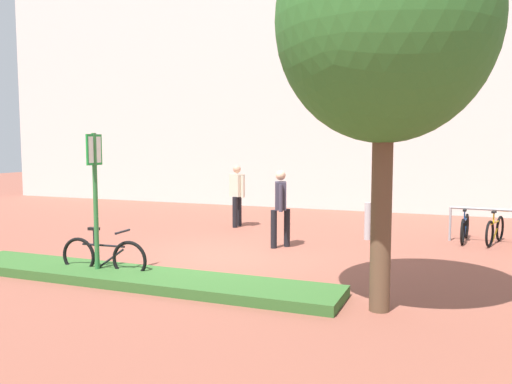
{
  "coord_description": "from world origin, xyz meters",
  "views": [
    {
      "loc": [
        4.33,
        -9.36,
        2.28
      ],
      "look_at": [
        0.07,
        1.46,
        1.21
      ],
      "focal_mm": 36.07,
      "sensor_mm": 36.0,
      "label": 1
    }
  ],
  "objects_px": {
    "parking_sign_post": "(95,184)",
    "person_suited_dark": "(281,204)",
    "bike_at_sign": "(104,257)",
    "person_shirt_white": "(237,192)",
    "bike_rack_cluster": "(511,230)",
    "bollard_steel": "(368,221)",
    "tree_sidewalk": "(386,22)"
  },
  "relations": [
    {
      "from": "tree_sidewalk",
      "to": "bike_rack_cluster",
      "type": "bearing_deg",
      "value": 70.01
    },
    {
      "from": "bike_at_sign",
      "to": "person_suited_dark",
      "type": "bearing_deg",
      "value": 60.3
    },
    {
      "from": "tree_sidewalk",
      "to": "bike_at_sign",
      "type": "xyz_separation_m",
      "value": [
        -4.71,
        0.12,
        -3.53
      ]
    },
    {
      "from": "bike_rack_cluster",
      "to": "person_suited_dark",
      "type": "height_order",
      "value": "person_suited_dark"
    },
    {
      "from": "tree_sidewalk",
      "to": "bike_rack_cluster",
      "type": "relative_size",
      "value": 2.08
    },
    {
      "from": "bike_at_sign",
      "to": "person_suited_dark",
      "type": "relative_size",
      "value": 0.98
    },
    {
      "from": "parking_sign_post",
      "to": "person_shirt_white",
      "type": "height_order",
      "value": "parking_sign_post"
    },
    {
      "from": "parking_sign_post",
      "to": "bike_rack_cluster",
      "type": "bearing_deg",
      "value": 40.18
    },
    {
      "from": "parking_sign_post",
      "to": "bike_rack_cluster",
      "type": "distance_m",
      "value": 9.09
    },
    {
      "from": "bike_at_sign",
      "to": "person_shirt_white",
      "type": "height_order",
      "value": "person_shirt_white"
    },
    {
      "from": "bike_at_sign",
      "to": "bollard_steel",
      "type": "bearing_deg",
      "value": 54.79
    },
    {
      "from": "parking_sign_post",
      "to": "person_suited_dark",
      "type": "xyz_separation_m",
      "value": [
        2.07,
        3.66,
        -0.64
      ]
    },
    {
      "from": "parking_sign_post",
      "to": "bike_rack_cluster",
      "type": "xyz_separation_m",
      "value": [
        6.87,
        5.8,
        -1.27
      ]
    },
    {
      "from": "tree_sidewalk",
      "to": "bike_rack_cluster",
      "type": "distance_m",
      "value": 7.13
    },
    {
      "from": "bike_rack_cluster",
      "to": "person_suited_dark",
      "type": "relative_size",
      "value": 1.54
    },
    {
      "from": "bollard_steel",
      "to": "person_shirt_white",
      "type": "xyz_separation_m",
      "value": [
        -3.72,
        0.67,
        0.53
      ]
    },
    {
      "from": "bike_rack_cluster",
      "to": "bollard_steel",
      "type": "xyz_separation_m",
      "value": [
        -3.15,
        -0.49,
        0.1
      ]
    },
    {
      "from": "bollard_steel",
      "to": "bike_rack_cluster",
      "type": "bearing_deg",
      "value": 8.79
    },
    {
      "from": "bollard_steel",
      "to": "tree_sidewalk",
      "type": "bearing_deg",
      "value": -79.02
    },
    {
      "from": "person_suited_dark",
      "to": "person_shirt_white",
      "type": "height_order",
      "value": "same"
    },
    {
      "from": "parking_sign_post",
      "to": "bike_at_sign",
      "type": "relative_size",
      "value": 1.48
    },
    {
      "from": "bike_rack_cluster",
      "to": "bollard_steel",
      "type": "bearing_deg",
      "value": -171.21
    },
    {
      "from": "tree_sidewalk",
      "to": "parking_sign_post",
      "type": "bearing_deg",
      "value": 179.88
    },
    {
      "from": "tree_sidewalk",
      "to": "person_shirt_white",
      "type": "distance_m",
      "value": 8.19
    },
    {
      "from": "bike_at_sign",
      "to": "person_shirt_white",
      "type": "relative_size",
      "value": 0.98
    },
    {
      "from": "parking_sign_post",
      "to": "bollard_steel",
      "type": "distance_m",
      "value": 6.6
    },
    {
      "from": "parking_sign_post",
      "to": "bollard_steel",
      "type": "relative_size",
      "value": 2.75
    },
    {
      "from": "bollard_steel",
      "to": "person_suited_dark",
      "type": "xyz_separation_m",
      "value": [
        -1.65,
        -1.66,
        0.53
      ]
    },
    {
      "from": "bike_rack_cluster",
      "to": "person_shirt_white",
      "type": "xyz_separation_m",
      "value": [
        -6.87,
        0.18,
        0.64
      ]
    },
    {
      "from": "bike_at_sign",
      "to": "bollard_steel",
      "type": "xyz_separation_m",
      "value": [
        3.67,
        5.21,
        0.1
      ]
    },
    {
      "from": "tree_sidewalk",
      "to": "bollard_steel",
      "type": "relative_size",
      "value": 6.12
    },
    {
      "from": "tree_sidewalk",
      "to": "bollard_steel",
      "type": "bearing_deg",
      "value": 100.98
    }
  ]
}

